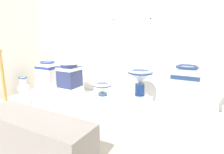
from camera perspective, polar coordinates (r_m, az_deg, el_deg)
The scene contains 19 objects.
wall_back at distance 3.17m, azimuth 6.85°, elevation 21.08°, with size 4.56×0.06×3.22m, color white.
display_platform at distance 2.89m, azimuth 2.21°, elevation -9.62°, with size 3.73×0.91×0.09m, color white.
plinth_block_leftmost at distance 3.83m, azimuth -18.84°, elevation -3.00°, with size 0.36×0.39×0.12m, color white.
antique_toilet_leftmost at distance 3.77m, azimuth -19.15°, elevation 1.30°, with size 0.38×0.31×0.45m.
plinth_block_tall_cobalt at distance 3.29m, azimuth -12.77°, elevation -4.49°, with size 0.34×0.35×0.19m, color white.
antique_toilet_tall_cobalt at distance 3.22m, azimuth -13.05°, elevation 0.95°, with size 0.32×0.32×0.42m.
plinth_block_central_ornate at distance 3.04m, azimuth -2.91°, elevation -6.99°, with size 0.35×0.37×0.05m, color white.
antique_toilet_central_ornate at distance 2.98m, azimuth -2.95°, elevation -3.48°, with size 0.32×0.32×0.26m.
plinth_block_rightmost at distance 2.81m, azimuth 8.45°, elevation -7.81°, with size 0.31×0.33×0.14m, color white.
antique_toilet_rightmost at distance 2.70m, azimuth 8.70°, elevation -0.43°, with size 0.38×0.38×0.43m.
plinth_block_squat_floral at distance 2.61m, azimuth 21.23°, elevation -9.36°, with size 0.31×0.35×0.21m, color white.
antique_toilet_squat_floral at distance 2.51m, azimuth 21.86°, elevation -1.90°, with size 0.33×0.29×0.48m.
info_placard_first at distance 3.98m, azimuth -15.69°, elevation 14.95°, with size 0.14×0.01×0.14m.
info_placard_second at distance 3.56m, azimuth -7.85°, elevation 15.76°, with size 0.13×0.01×0.12m.
info_placard_third at distance 3.25m, azimuth 0.96°, elevation 16.59°, with size 0.10×0.01×0.15m.
info_placard_fourth at distance 3.00m, azimuth 12.42°, elevation 16.45°, with size 0.10×0.01×0.15m.
decorative_vase_spare at distance 3.97m, azimuth -25.70°, elevation -2.85°, with size 0.22×0.22×0.37m.
stanchion_post_near_left at distance 3.09m, azimuth -30.17°, elevation -4.90°, with size 0.24×0.24×0.96m.
museum_bench at distance 1.99m, azimuth -22.96°, elevation -16.54°, with size 1.26×0.36×0.40m, color gray.
Camera 1 is at (3.37, -0.44, 1.13)m, focal length 29.50 mm.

